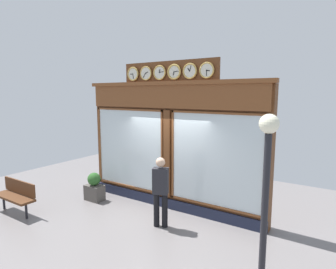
# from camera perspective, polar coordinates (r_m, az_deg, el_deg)

# --- Properties ---
(ground_plane) EXTENTS (14.00, 14.00, 0.00)m
(ground_plane) POSITION_cam_1_polar(r_m,az_deg,el_deg) (6.21, -15.49, -22.56)
(ground_plane) COLOR slate
(shop_facade) EXTENTS (5.53, 0.42, 4.01)m
(shop_facade) POSITION_cam_1_polar(r_m,az_deg,el_deg) (7.70, 0.50, -1.98)
(shop_facade) COLOR #5B3319
(shop_facade) RESTS_ON ground_plane
(pedestrian) EXTENTS (0.42, 0.34, 1.69)m
(pedestrian) POSITION_cam_1_polar(r_m,az_deg,el_deg) (6.73, -1.53, -11.03)
(pedestrian) COLOR black
(pedestrian) RESTS_ON ground_plane
(street_lamp) EXTENTS (0.28, 0.28, 2.88)m
(street_lamp) POSITION_cam_1_polar(r_m,az_deg,el_deg) (4.28, 19.35, -8.39)
(street_lamp) COLOR black
(street_lamp) RESTS_ON ground_plane
(planter_box) EXTENTS (0.56, 0.36, 0.46)m
(planter_box) POSITION_cam_1_polar(r_m,az_deg,el_deg) (8.84, -14.70, -11.35)
(planter_box) COLOR #4C4742
(planter_box) RESTS_ON ground_plane
(planter_shrub) EXTENTS (0.38, 0.38, 0.38)m
(planter_shrub) POSITION_cam_1_polar(r_m,az_deg,el_deg) (8.71, -14.80, -8.74)
(planter_shrub) COLOR #285623
(planter_shrub) RESTS_ON planter_box
(street_bench) EXTENTS (1.40, 0.40, 0.87)m
(street_bench) POSITION_cam_1_polar(r_m,az_deg,el_deg) (8.61, -28.50, -10.59)
(street_bench) COLOR #4C2B16
(street_bench) RESTS_ON ground_plane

